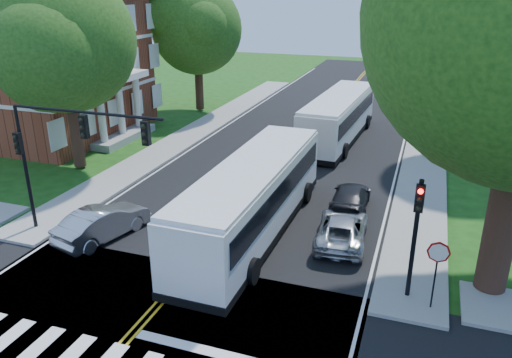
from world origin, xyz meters
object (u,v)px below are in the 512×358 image
at_px(bus_lead, 253,197).
at_px(suv, 342,229).
at_px(signal_nw, 64,143).
at_px(bus_follow, 339,117).
at_px(hatchback, 103,223).
at_px(signal_ne, 416,224).
at_px(dark_sedan, 350,198).

bearing_deg(bus_lead, suv, -172.96).
bearing_deg(signal_nw, bus_follow, 66.55).
relative_size(signal_nw, hatchback, 1.62).
xyz_separation_m(signal_ne, hatchback, (-12.94, 0.38, -2.23)).
distance_m(signal_ne, bus_follow, 19.58).
bearing_deg(hatchback, signal_nw, 33.43).
xyz_separation_m(bus_lead, dark_sedan, (3.72, 3.92, -1.12)).
height_order(signal_ne, hatchback, signal_ne).
relative_size(bus_lead, hatchback, 2.91).
distance_m(signal_nw, bus_lead, 8.21).
xyz_separation_m(signal_ne, bus_follow, (-5.98, 18.60, -1.24)).
bearing_deg(suv, dark_sedan, -91.38).
relative_size(signal_ne, bus_lead, 0.34).
distance_m(signal_ne, bus_lead, 7.62).
distance_m(signal_ne, hatchback, 13.13).
height_order(bus_lead, suv, bus_lead).
bearing_deg(signal_ne, hatchback, 178.34).
relative_size(signal_ne, dark_sedan, 1.03).
xyz_separation_m(bus_follow, hatchback, (-6.96, -18.23, -0.98)).
bearing_deg(bus_lead, bus_follow, -92.66).
bearing_deg(bus_follow, bus_lead, 89.65).
distance_m(signal_nw, dark_sedan, 13.45).
xyz_separation_m(signal_nw, signal_ne, (14.06, 0.01, -1.41)).
bearing_deg(signal_ne, bus_follow, 107.81).
bearing_deg(dark_sedan, hatchback, 31.76).
relative_size(signal_ne, hatchback, 1.00).
distance_m(bus_follow, dark_sedan, 12.04).
relative_size(bus_follow, suv, 2.85).
xyz_separation_m(signal_nw, dark_sedan, (10.88, 6.96, -3.75)).
relative_size(bus_lead, dark_sedan, 2.99).
bearing_deg(dark_sedan, signal_ne, 112.38).
height_order(signal_ne, dark_sedan, signal_ne).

